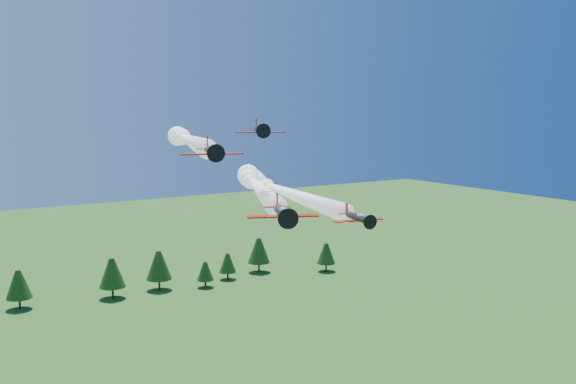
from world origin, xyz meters
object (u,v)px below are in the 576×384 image
plane_left (188,140)px  plane_right (282,191)px  plane_lead (257,186)px  plane_slot (260,130)px

plane_left → plane_right: bearing=-14.1°
plane_lead → plane_slot: bearing=-94.5°
plane_right → plane_slot: bearing=-117.4°
plane_lead → plane_left: 16.80m
plane_lead → plane_right: bearing=60.5°
plane_right → plane_left: bearing=159.9°
plane_lead → plane_left: size_ratio=0.82×
plane_lead → plane_slot: size_ratio=5.66×
plane_right → plane_slot: 24.53m
plane_left → plane_right: (13.17, -8.23, -8.52)m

